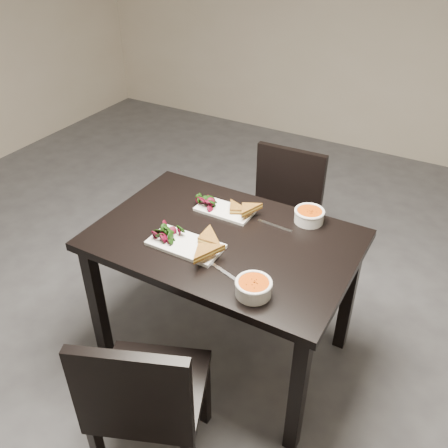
% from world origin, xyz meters
% --- Properties ---
extents(ground, '(5.00, 5.00, 0.00)m').
position_xyz_m(ground, '(0.00, 0.00, 0.00)').
color(ground, '#47474C').
rests_on(ground, ground).
extents(table, '(1.20, 0.80, 0.75)m').
position_xyz_m(table, '(0.48, -0.37, 0.65)').
color(table, black).
rests_on(table, ground).
extents(chair_near, '(0.55, 0.55, 0.85)m').
position_xyz_m(chair_near, '(0.55, -1.10, 0.48)').
color(chair_near, black).
rests_on(chair_near, ground).
extents(chair_far, '(0.43, 0.43, 0.85)m').
position_xyz_m(chair_far, '(0.47, 0.34, 0.48)').
color(chair_far, black).
rests_on(chair_far, ground).
extents(plate_near, '(0.34, 0.17, 0.02)m').
position_xyz_m(plate_near, '(0.37, -0.52, 0.76)').
color(plate_near, white).
rests_on(plate_near, table).
extents(sandwich_near, '(0.17, 0.13, 0.05)m').
position_xyz_m(sandwich_near, '(0.43, -0.50, 0.79)').
color(sandwich_near, '#A86E23').
rests_on(sandwich_near, plate_near).
extents(salad_near, '(0.10, 0.09, 0.05)m').
position_xyz_m(salad_near, '(0.27, -0.52, 0.79)').
color(salad_near, black).
rests_on(salad_near, plate_near).
extents(soup_bowl_near, '(0.15, 0.15, 0.07)m').
position_xyz_m(soup_bowl_near, '(0.77, -0.65, 0.79)').
color(soup_bowl_near, white).
rests_on(soup_bowl_near, table).
extents(cutlery_near, '(0.18, 0.07, 0.00)m').
position_xyz_m(cutlery_near, '(0.61, -0.59, 0.75)').
color(cutlery_near, silver).
rests_on(cutlery_near, table).
extents(plate_far, '(0.28, 0.14, 0.01)m').
position_xyz_m(plate_far, '(0.38, -0.18, 0.76)').
color(plate_far, white).
rests_on(plate_far, table).
extents(sandwich_far, '(0.17, 0.16, 0.05)m').
position_xyz_m(sandwich_far, '(0.44, -0.20, 0.79)').
color(sandwich_far, '#A86E23').
rests_on(sandwich_far, plate_far).
extents(salad_far, '(0.09, 0.08, 0.04)m').
position_xyz_m(salad_far, '(0.28, -0.18, 0.78)').
color(salad_far, black).
rests_on(salad_far, plate_far).
extents(soup_bowl_far, '(0.15, 0.15, 0.07)m').
position_xyz_m(soup_bowl_far, '(0.77, -0.06, 0.79)').
color(soup_bowl_far, white).
rests_on(soup_bowl_far, table).
extents(cutlery_far, '(0.18, 0.03, 0.00)m').
position_xyz_m(cutlery_far, '(0.65, -0.17, 0.75)').
color(cutlery_far, silver).
rests_on(cutlery_far, table).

